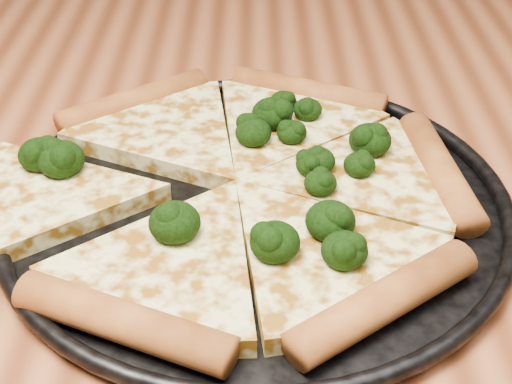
{
  "coord_description": "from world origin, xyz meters",
  "views": [
    {
      "loc": [
        0.09,
        -0.42,
        1.07
      ],
      "look_at": [
        0.09,
        0.0,
        0.77
      ],
      "focal_mm": 52.08,
      "sensor_mm": 36.0,
      "label": 1
    }
  ],
  "objects": [
    {
      "name": "dining_table",
      "position": [
        0.0,
        0.0,
        0.66
      ],
      "size": [
        1.2,
        0.9,
        0.75
      ],
      "color": "#9B5530",
      "rests_on": "ground"
    },
    {
      "name": "pizza_pan",
      "position": [
        0.09,
        0.0,
        0.76
      ],
      "size": [
        0.36,
        0.36,
        0.02
      ],
      "color": "black",
      "rests_on": "dining_table"
    },
    {
      "name": "pizza",
      "position": [
        0.06,
        0.01,
        0.77
      ],
      "size": [
        0.38,
        0.35,
        0.03
      ],
      "rotation": [
        0.0,
        0.0,
        -0.42
      ],
      "color": "#F4ED95",
      "rests_on": "pizza_pan"
    },
    {
      "name": "broccoli_florets",
      "position": [
        0.08,
        0.01,
        0.78
      ],
      "size": [
        0.27,
        0.22,
        0.03
      ],
      "color": "black",
      "rests_on": "pizza"
    }
  ]
}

